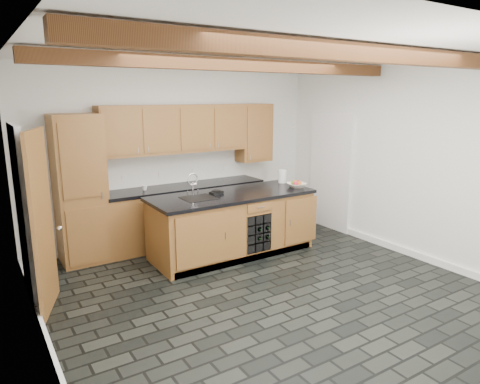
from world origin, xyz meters
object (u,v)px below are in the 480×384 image
at_px(island, 233,224).
at_px(paper_towel, 282,176).
at_px(kitchen_scale, 216,192).
at_px(fruit_bowl, 296,185).

distance_m(island, paper_towel, 1.28).
bearing_deg(kitchen_scale, fruit_bowl, -23.96).
bearing_deg(paper_towel, fruit_bowl, -96.07).
distance_m(kitchen_scale, paper_towel, 1.35).
bearing_deg(kitchen_scale, paper_towel, -5.99).
height_order(kitchen_scale, paper_towel, paper_towel).
relative_size(island, kitchen_scale, 11.49).
bearing_deg(island, fruit_bowl, -8.77).
xyz_separation_m(kitchen_scale, paper_towel, (1.34, 0.16, 0.08)).
relative_size(fruit_bowl, paper_towel, 1.36).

